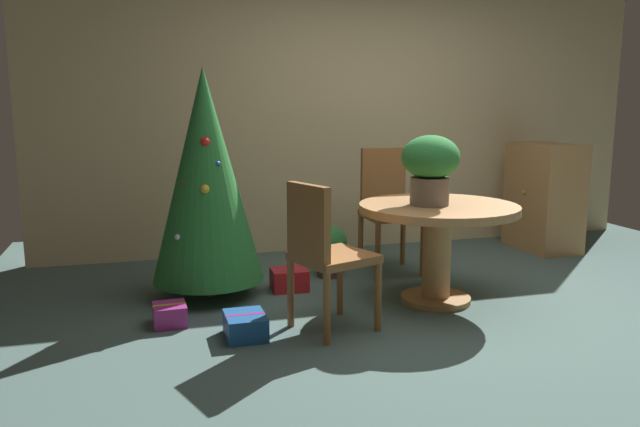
% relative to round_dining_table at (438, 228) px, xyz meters
% --- Properties ---
extents(ground_plane, '(6.60, 6.60, 0.00)m').
position_rel_round_dining_table_xyz_m(ground_plane, '(0.03, -0.35, -0.54)').
color(ground_plane, '#4C6660').
extents(back_wall_panel, '(6.00, 0.10, 2.60)m').
position_rel_round_dining_table_xyz_m(back_wall_panel, '(0.03, 1.85, 0.76)').
color(back_wall_panel, beige).
rests_on(back_wall_panel, ground_plane).
extents(round_dining_table, '(1.11, 1.11, 0.70)m').
position_rel_round_dining_table_xyz_m(round_dining_table, '(0.00, 0.00, 0.00)').
color(round_dining_table, '#B27F4C').
rests_on(round_dining_table, ground_plane).
extents(flower_vase, '(0.40, 0.40, 0.48)m').
position_rel_round_dining_table_xyz_m(flower_vase, '(-0.08, -0.01, 0.45)').
color(flower_vase, '#665B51').
rests_on(flower_vase, round_dining_table).
extents(wooden_chair_far, '(0.44, 0.44, 1.03)m').
position_rel_round_dining_table_xyz_m(wooden_chair_far, '(0.00, 0.92, 0.03)').
color(wooden_chair_far, brown).
rests_on(wooden_chair_far, ground_plane).
extents(wooden_chair_left, '(0.56, 0.55, 0.93)m').
position_rel_round_dining_table_xyz_m(wooden_chair_left, '(-0.93, -0.34, -0.02)').
color(wooden_chair_left, brown).
rests_on(wooden_chair_left, ground_plane).
extents(holiday_tree, '(0.80, 0.80, 1.65)m').
position_rel_round_dining_table_xyz_m(holiday_tree, '(-1.54, 0.59, 0.35)').
color(holiday_tree, brown).
rests_on(holiday_tree, ground_plane).
extents(gift_box_blue, '(0.24, 0.29, 0.14)m').
position_rel_round_dining_table_xyz_m(gift_box_blue, '(-1.42, -0.30, -0.46)').
color(gift_box_blue, '#1E569E').
rests_on(gift_box_blue, ground_plane).
extents(gift_box_purple, '(0.21, 0.22, 0.14)m').
position_rel_round_dining_table_xyz_m(gift_box_purple, '(-1.85, 0.04, -0.47)').
color(gift_box_purple, '#9E287A').
rests_on(gift_box_purple, ground_plane).
extents(gift_box_red, '(0.27, 0.24, 0.16)m').
position_rel_round_dining_table_xyz_m(gift_box_red, '(-0.94, 0.57, -0.45)').
color(gift_box_red, red).
rests_on(gift_box_red, ground_plane).
extents(wooden_cabinet, '(0.47, 0.71, 1.02)m').
position_rel_round_dining_table_xyz_m(wooden_cabinet, '(1.73, 1.20, -0.02)').
color(wooden_cabinet, '#B27F4C').
rests_on(wooden_cabinet, ground_plane).
extents(potted_plant, '(0.28, 0.28, 0.42)m').
position_rel_round_dining_table_xyz_m(potted_plant, '(-0.53, 0.84, -0.31)').
color(potted_plant, '#4C382D').
rests_on(potted_plant, ground_plane).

